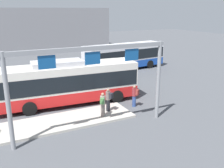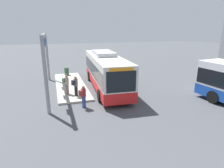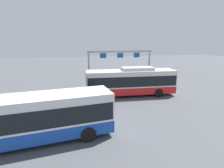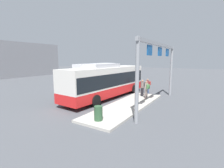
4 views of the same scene
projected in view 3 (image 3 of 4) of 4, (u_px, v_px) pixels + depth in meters
name	position (u px, v px, depth m)	size (l,w,h in m)	color
ground_plane	(130.00, 95.00, 21.68)	(120.00, 120.00, 0.00)	#4C4F54
platform_curb	(135.00, 87.00, 25.10)	(10.00, 2.80, 0.16)	#B2ADA3
bus_main	(131.00, 81.00, 21.26)	(10.81, 3.22, 3.46)	red
bus_background_left	(30.00, 117.00, 11.17)	(10.77, 3.74, 3.10)	#1947AD
person_boarding	(93.00, 85.00, 23.24)	(0.53, 0.61, 1.67)	#334C8C
person_waiting_near	(110.00, 82.00, 23.97)	(0.54, 0.61, 1.67)	black
person_waiting_mid	(114.00, 81.00, 24.77)	(0.54, 0.60, 1.67)	slate
platform_sign_gantry	(120.00, 60.00, 25.80)	(9.61, 0.24, 5.20)	gray
trash_bin	(161.00, 82.00, 25.90)	(0.52, 0.52, 0.90)	#2D5133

